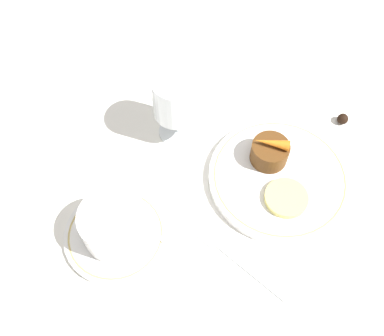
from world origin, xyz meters
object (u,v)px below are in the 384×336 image
Objects in this scene: dessert_cake at (272,153)px; coffee_cup at (114,224)px; wine_glass at (176,101)px; dinner_plate at (279,178)px; fork at (226,251)px.

coffee_cup is at bearing 151.18° from dessert_cake.
coffee_cup is 1.99× the size of dessert_cake.
wine_glass reaches higher than dessert_cake.
dinner_plate reaches higher than fork.
dessert_cake is (0.02, 0.03, 0.02)m from dinner_plate.
wine_glass is 0.18m from dessert_cake.
wine_glass is (0.21, 0.03, 0.04)m from coffee_cup.
coffee_cup is 0.17m from fork.
wine_glass is at bearing 52.21° from fork.
coffee_cup is at bearing 114.42° from fork.
wine_glass is at bearing 8.64° from coffee_cup.
fork is (-0.15, 0.01, -0.01)m from dinner_plate.
dinner_plate is 1.73× the size of wine_glass.
wine_glass reaches higher than dinner_plate.
coffee_cup is at bearing 144.15° from dinner_plate.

